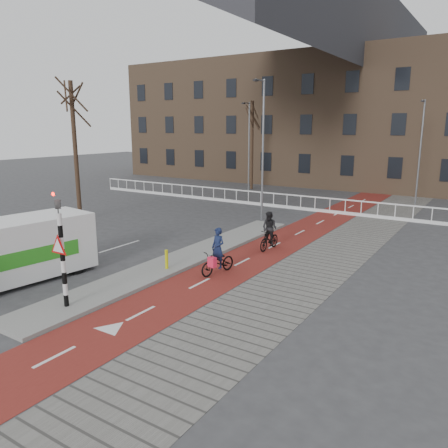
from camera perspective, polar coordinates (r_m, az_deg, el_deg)
The scene contains 16 objects.
ground at distance 15.17m, azimuth -12.38°, elevation -8.78°, with size 120.00×120.00×0.00m, color #38383A.
bike_lane at distance 22.35m, azimuth 8.86°, elevation -1.64°, with size 2.50×60.00×0.01m, color maroon.
sidewalk at distance 21.42m, azimuth 15.73°, elevation -2.60°, with size 3.00×60.00×0.01m, color slate.
curb_island at distance 18.42m, azimuth -5.14°, elevation -4.47°, with size 1.80×16.00×0.12m, color gray.
traffic_signal at distance 13.75m, azimuth -20.50°, elevation -2.82°, with size 0.80×0.80×3.68m.
bollard at distance 16.90m, azimuth -7.51°, elevation -4.59°, with size 0.12×0.12×0.74m, color #CECD0B.
cyclist_near at distance 16.45m, azimuth -0.81°, elevation -4.54°, with size 0.89×1.76×1.78m.
cyclist_far at distance 19.70m, azimuth 5.94°, elevation -1.32°, with size 0.75×1.61×1.74m.
van at distance 17.25m, azimuth -25.49°, elevation -2.99°, with size 2.76×5.45×2.25m.
railing at distance 31.27m, azimuth 3.20°, elevation 3.15°, with size 28.00×0.10×0.99m.
townhouse_row at distance 43.95m, azimuth 15.76°, elevation 15.28°, with size 46.00×10.00×15.90m.
tree_left at distance 26.94m, azimuth -18.83°, elevation 8.84°, with size 0.25×0.25×7.96m, color black.
tree_mid at distance 38.81m, azimuth 3.67°, elevation 10.18°, with size 0.24×0.24×7.59m, color black.
streetlight_near at distance 25.73m, azimuth 5.10°, elevation 9.40°, with size 0.12×0.12×8.04m, color slate.
streetlight_left at distance 37.71m, azimuth 3.28°, elevation 9.98°, with size 0.12×0.12×7.42m, color slate.
streetlight_right at distance 33.63m, azimuth 24.22°, elevation 8.42°, with size 0.12×0.12×7.23m, color slate.
Camera 1 is at (10.14, -9.87, 5.47)m, focal length 35.00 mm.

